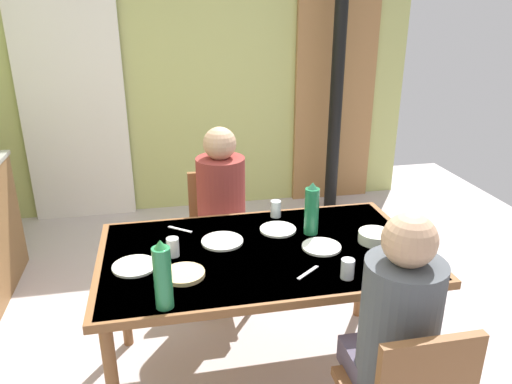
% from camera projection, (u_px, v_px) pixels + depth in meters
% --- Properties ---
extents(ground_plane, '(6.18, 6.18, 0.00)m').
position_uv_depth(ground_plane, '(231.00, 359.00, 2.78)').
color(ground_plane, '#BDB2B2').
extents(wall_back, '(4.25, 0.10, 2.50)m').
position_uv_depth(wall_back, '(189.00, 78.00, 4.50)').
color(wall_back, '#B6BC6D').
rests_on(wall_back, ground_plane).
extents(door_wooden, '(0.80, 0.05, 2.00)m').
position_uv_depth(door_wooden, '(334.00, 101.00, 4.78)').
color(door_wooden, '#9F6F40').
rests_on(door_wooden, ground_plane).
extents(stove_pipe_column, '(0.12, 0.12, 2.50)m').
position_uv_depth(stove_pipe_column, '(337.00, 79.00, 4.42)').
color(stove_pipe_column, black).
rests_on(stove_pipe_column, ground_plane).
extents(curtain_panel, '(0.90, 0.03, 2.10)m').
position_uv_depth(curtain_panel, '(73.00, 106.00, 4.29)').
color(curtain_panel, white).
rests_on(curtain_panel, ground_plane).
extents(dining_table, '(1.60, 0.93, 0.76)m').
position_uv_depth(dining_table, '(262.00, 262.00, 2.44)').
color(dining_table, brown).
rests_on(dining_table, ground_plane).
extents(chair_far_diner, '(0.40, 0.40, 0.87)m').
position_uv_depth(chair_far_diner, '(220.00, 229.00, 3.24)').
color(chair_far_diner, brown).
rests_on(chair_far_diner, ground_plane).
extents(person_near_diner, '(0.30, 0.37, 0.77)m').
position_uv_depth(person_near_diner, '(398.00, 318.00, 1.86)').
color(person_near_diner, '#534B5F').
rests_on(person_near_diner, ground_plane).
extents(person_far_diner, '(0.30, 0.37, 0.77)m').
position_uv_depth(person_far_diner, '(221.00, 197.00, 3.01)').
color(person_far_diner, maroon).
rests_on(person_far_diner, ground_plane).
extents(water_bottle_green_near, '(0.07, 0.07, 0.30)m').
position_uv_depth(water_bottle_green_near, '(163.00, 276.00, 1.91)').
color(water_bottle_green_near, '#297E4C').
rests_on(water_bottle_green_near, dining_table).
extents(water_bottle_green_far, '(0.08, 0.08, 0.29)m').
position_uv_depth(water_bottle_green_far, '(312.00, 210.00, 2.54)').
color(water_bottle_green_far, '#217847').
rests_on(water_bottle_green_far, dining_table).
extents(serving_bowl_center, '(0.17, 0.17, 0.05)m').
position_uv_depth(serving_bowl_center, '(375.00, 237.00, 2.49)').
color(serving_bowl_center, silver).
rests_on(serving_bowl_center, dining_table).
extents(dinner_plate_near_left, '(0.19, 0.19, 0.01)m').
position_uv_depth(dinner_plate_near_left, '(278.00, 229.00, 2.62)').
color(dinner_plate_near_left, white).
rests_on(dinner_plate_near_left, dining_table).
extents(dinner_plate_near_right, '(0.21, 0.21, 0.01)m').
position_uv_depth(dinner_plate_near_right, '(222.00, 241.00, 2.49)').
color(dinner_plate_near_right, white).
rests_on(dinner_plate_near_right, dining_table).
extents(dinner_plate_far_center, '(0.20, 0.20, 0.01)m').
position_uv_depth(dinner_plate_far_center, '(321.00, 247.00, 2.43)').
color(dinner_plate_far_center, white).
rests_on(dinner_plate_far_center, dining_table).
extents(dinner_plate_far_side, '(0.21, 0.21, 0.01)m').
position_uv_depth(dinner_plate_far_side, '(135.00, 266.00, 2.25)').
color(dinner_plate_far_side, white).
rests_on(dinner_plate_far_side, dining_table).
extents(drinking_glass_by_near_diner, '(0.06, 0.06, 0.09)m').
position_uv_depth(drinking_glass_by_near_diner, '(348.00, 269.00, 2.15)').
color(drinking_glass_by_near_diner, silver).
rests_on(drinking_glass_by_near_diner, dining_table).
extents(drinking_glass_by_far_diner, '(0.06, 0.06, 0.10)m').
position_uv_depth(drinking_glass_by_far_diner, '(276.00, 209.00, 2.77)').
color(drinking_glass_by_far_diner, silver).
rests_on(drinking_glass_by_far_diner, dining_table).
extents(drinking_glass_spare_center, '(0.06, 0.06, 0.09)m').
position_uv_depth(drinking_glass_spare_center, '(173.00, 247.00, 2.34)').
color(drinking_glass_spare_center, silver).
rests_on(drinking_glass_spare_center, dining_table).
extents(bread_plate_sliced, '(0.19, 0.19, 0.02)m').
position_uv_depth(bread_plate_sliced, '(184.00, 274.00, 2.18)').
color(bread_plate_sliced, '#DBB77A').
rests_on(bread_plate_sliced, dining_table).
extents(cutlery_knife_near, '(0.13, 0.11, 0.00)m').
position_uv_depth(cutlery_knife_near, '(180.00, 229.00, 2.63)').
color(cutlery_knife_near, silver).
rests_on(cutlery_knife_near, dining_table).
extents(cutlery_fork_near, '(0.06, 0.15, 0.00)m').
position_uv_depth(cutlery_fork_near, '(406.00, 255.00, 2.36)').
color(cutlery_fork_near, silver).
rests_on(cutlery_fork_near, dining_table).
extents(cutlery_knife_far, '(0.13, 0.10, 0.00)m').
position_uv_depth(cutlery_knife_far, '(308.00, 272.00, 2.21)').
color(cutlery_knife_far, silver).
rests_on(cutlery_knife_far, dining_table).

